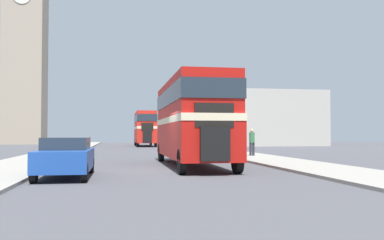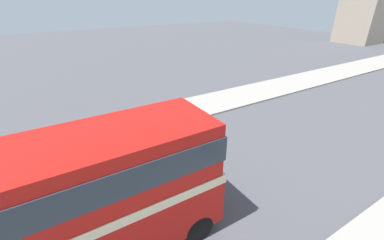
# 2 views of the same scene
# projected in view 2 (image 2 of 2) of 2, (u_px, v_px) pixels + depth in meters

# --- Properties ---
(double_decker_bus) EXTENTS (2.55, 10.20, 4.12)m
(double_decker_bus) POSITION_uv_depth(u_px,v_px,m) (38.00, 211.00, 6.45)
(double_decker_bus) COLOR #B2140F
(double_decker_bus) RESTS_ON ground_plane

